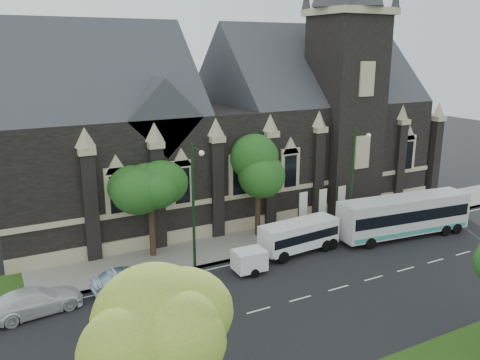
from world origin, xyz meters
TOP-DOWN VIEW (x-y plane):
  - ground at (0.00, 0.00)m, footprint 160.00×160.00m
  - sidewalk at (0.00, 9.50)m, footprint 80.00×5.00m
  - museum at (5.12, 18.78)m, footprint 40.00×17.70m
  - tree_park_near at (-11.77, -8.77)m, footprint 4.42×4.42m
  - tree_walk_right at (3.21, 10.71)m, footprint 4.08×4.08m
  - tree_walk_left at (-5.80, 10.70)m, footprint 3.91×3.91m
  - street_lamp_near at (10.00, 7.09)m, footprint 0.36×1.88m
  - street_lamp_mid at (-4.00, 7.09)m, footprint 0.36×1.88m
  - banner_flag_left at (6.29, 9.00)m, footprint 0.90×0.10m
  - banner_flag_center at (8.29, 9.00)m, footprint 0.90×0.10m
  - banner_flag_right at (10.29, 9.00)m, footprint 0.90×0.10m
  - tour_coach at (13.54, 4.76)m, footprint 11.79×3.70m
  - shuttle_bus at (4.09, 6.08)m, footprint 6.47×2.71m
  - box_trailer at (-1.00, 4.73)m, footprint 3.13×1.84m
  - sedan at (-9.17, 6.04)m, footprint 4.49×1.71m
  - car_far_white at (-14.69, 5.92)m, footprint 5.60×2.86m

SIDE VIEW (x-z plane):
  - ground at x=0.00m, z-range 0.00..0.00m
  - sidewalk at x=0.00m, z-range 0.00..0.15m
  - sedan at x=-9.17m, z-range 0.00..1.46m
  - car_far_white at x=-14.69m, z-range 0.00..1.55m
  - box_trailer at x=-1.00m, z-range 0.11..1.78m
  - shuttle_bus at x=4.09m, z-range 0.20..2.64m
  - tour_coach at x=13.54m, z-range 0.15..3.54m
  - banner_flag_left at x=6.29m, z-range 0.38..4.38m
  - banner_flag_center at x=8.29m, z-range 0.38..4.38m
  - banner_flag_right at x=10.29m, z-range 0.38..4.38m
  - street_lamp_near at x=10.00m, z-range 0.61..9.61m
  - street_lamp_mid at x=-4.00m, z-range 0.61..9.61m
  - tree_walk_left at x=-5.80m, z-range 1.91..9.55m
  - tree_walk_right at x=3.21m, z-range 1.92..9.72m
  - tree_park_near at x=-11.77m, z-range 2.14..10.70m
  - museum at x=5.12m, z-range -6.78..23.12m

